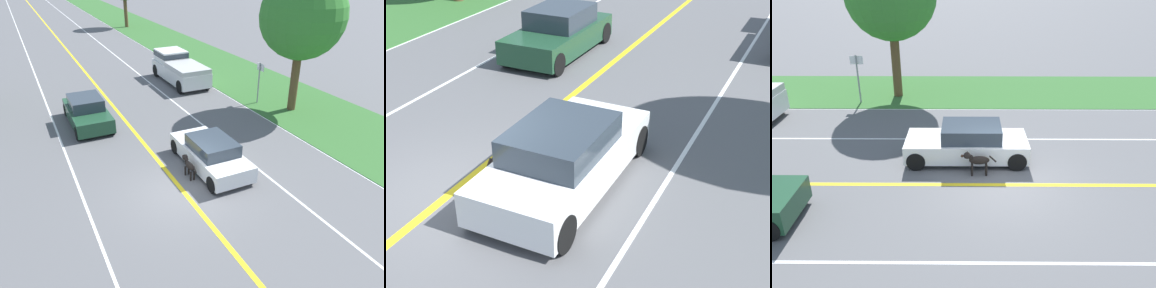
# 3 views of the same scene
# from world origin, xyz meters

# --- Properties ---
(ground_plane) EXTENTS (400.00, 400.00, 0.00)m
(ground_plane) POSITION_xyz_m (0.00, 0.00, 0.00)
(ground_plane) COLOR #5B5B5E
(centre_divider_line) EXTENTS (0.18, 160.00, 0.01)m
(centre_divider_line) POSITION_xyz_m (0.00, 0.00, 0.00)
(centre_divider_line) COLOR yellow
(centre_divider_line) RESTS_ON ground
(lane_dash_same_dir) EXTENTS (0.10, 160.00, 0.01)m
(lane_dash_same_dir) POSITION_xyz_m (3.50, 0.00, 0.00)
(lane_dash_same_dir) COLOR white
(lane_dash_same_dir) RESTS_ON ground
(ego_car) EXTENTS (1.84, 4.28, 1.34)m
(ego_car) POSITION_xyz_m (1.80, 1.14, 0.63)
(ego_car) COLOR white
(ego_car) RESTS_ON ground
(dog) EXTENTS (0.25, 1.19, 0.86)m
(dog) POSITION_xyz_m (0.65, 0.85, 0.54)
(dog) COLOR black
(dog) RESTS_ON ground
(oncoming_car) EXTENTS (1.88, 4.22, 1.45)m
(oncoming_car) POSITION_xyz_m (-1.85, 7.88, 0.67)
(oncoming_car) COLOR #1E472D
(oncoming_car) RESTS_ON ground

